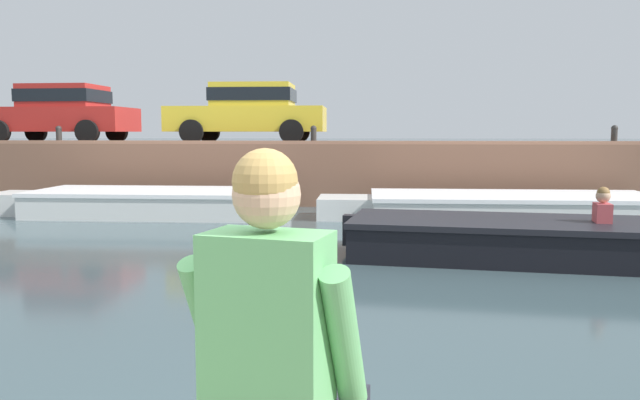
# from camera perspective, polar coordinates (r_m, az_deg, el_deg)

# --- Properties ---
(ground_plane) EXTENTS (400.00, 400.00, 0.00)m
(ground_plane) POSITION_cam_1_polar(r_m,az_deg,el_deg) (8.66, -0.41, -5.60)
(ground_plane) COLOR #3D5156
(far_quay_wall) EXTENTS (60.00, 6.00, 1.50)m
(far_quay_wall) POSITION_cam_1_polar(r_m,az_deg,el_deg) (17.79, 2.64, 2.87)
(far_quay_wall) COLOR brown
(far_quay_wall) RESTS_ON ground
(far_wall_coping) EXTENTS (60.00, 0.24, 0.08)m
(far_wall_coping) POSITION_cam_1_polar(r_m,az_deg,el_deg) (14.89, 2.11, 5.28)
(far_wall_coping) COLOR #9F6C52
(far_wall_coping) RESTS_ON far_quay_wall
(boat_moored_west_white) EXTENTS (6.48, 2.27, 0.55)m
(boat_moored_west_white) POSITION_cam_1_polar(r_m,az_deg,el_deg) (13.92, -15.33, -0.22)
(boat_moored_west_white) COLOR white
(boat_moored_west_white) RESTS_ON ground
(boat_moored_central_white) EXTENTS (6.88, 2.43, 0.52)m
(boat_moored_central_white) POSITION_cam_1_polar(r_m,az_deg,el_deg) (13.28, 15.95, -0.60)
(boat_moored_central_white) COLOR white
(boat_moored_central_white) RESTS_ON ground
(motorboat_passing) EXTENTS (6.44, 2.35, 1.04)m
(motorboat_passing) POSITION_cam_1_polar(r_m,az_deg,el_deg) (9.23, 21.14, -3.51)
(motorboat_passing) COLOR black
(motorboat_passing) RESTS_ON ground
(car_leftmost_red) EXTENTS (3.91, 1.97, 1.54)m
(car_leftmost_red) POSITION_cam_1_polar(r_m,az_deg,el_deg) (18.34, -22.57, 7.50)
(car_leftmost_red) COLOR #B2231E
(car_leftmost_red) RESTS_ON far_quay_wall
(car_left_inner_yellow) EXTENTS (4.10, 2.01, 1.54)m
(car_left_inner_yellow) POSITION_cam_1_polar(r_m,az_deg,el_deg) (16.58, -6.44, 8.12)
(car_left_inner_yellow) COLOR yellow
(car_left_inner_yellow) RESTS_ON far_quay_wall
(mooring_bollard_west) EXTENTS (0.15, 0.15, 0.45)m
(mooring_bollard_west) POSITION_cam_1_polar(r_m,az_deg,el_deg) (16.99, -22.77, 5.59)
(mooring_bollard_west) COLOR #2D2B28
(mooring_bollard_west) RESTS_ON far_quay_wall
(mooring_bollard_mid) EXTENTS (0.15, 0.15, 0.45)m
(mooring_bollard_mid) POSITION_cam_1_polar(r_m,az_deg,el_deg) (15.08, -0.59, 6.05)
(mooring_bollard_mid) COLOR #2D2B28
(mooring_bollard_mid) RESTS_ON far_quay_wall
(mooring_bollard_east) EXTENTS (0.15, 0.15, 0.45)m
(mooring_bollard_east) POSITION_cam_1_polar(r_m,az_deg,el_deg) (15.93, 25.31, 5.47)
(mooring_bollard_east) COLOR #2D2B28
(mooring_bollard_east) RESTS_ON far_quay_wall
(person_seated_right) EXTENTS (0.58, 0.59, 0.96)m
(person_seated_right) POSITION_cam_1_polar(r_m,az_deg,el_deg) (1.94, -4.23, -13.02)
(person_seated_right) COLOR #282833
(person_seated_right) RESTS_ON near_quay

